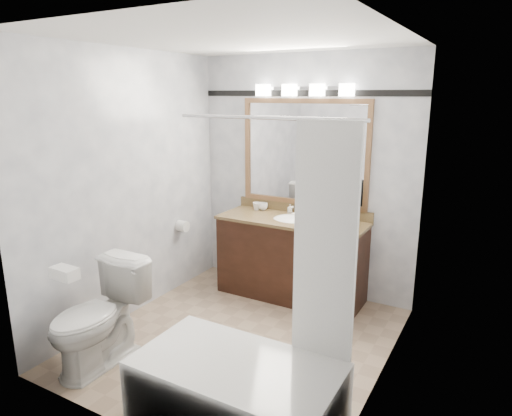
% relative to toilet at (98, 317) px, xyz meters
% --- Properties ---
extents(room, '(2.42, 2.62, 2.52)m').
position_rel_toilet_xyz_m(room, '(0.77, 0.87, 0.84)').
color(room, '#9C836A').
rests_on(room, ground).
extents(vanity, '(1.53, 0.58, 0.97)m').
position_rel_toilet_xyz_m(vanity, '(0.77, 1.89, 0.03)').
color(vanity, black).
rests_on(vanity, ground).
extents(mirror, '(1.40, 0.04, 1.10)m').
position_rel_toilet_xyz_m(mirror, '(0.77, 2.16, 1.09)').
color(mirror, '#8D6340').
rests_on(mirror, room).
extents(vanity_light_bar, '(1.02, 0.14, 0.12)m').
position_rel_toilet_xyz_m(vanity_light_bar, '(0.77, 2.10, 1.72)').
color(vanity_light_bar, silver).
rests_on(vanity_light_bar, room).
extents(accent_stripe, '(2.40, 0.01, 0.06)m').
position_rel_toilet_xyz_m(accent_stripe, '(0.77, 2.17, 1.69)').
color(accent_stripe, black).
rests_on(accent_stripe, room).
extents(bathtub, '(1.30, 0.75, 1.96)m').
position_rel_toilet_xyz_m(bathtub, '(1.32, -0.03, -0.13)').
color(bathtub, white).
rests_on(bathtub, ground).
extents(tp_roll, '(0.11, 0.12, 0.12)m').
position_rel_toilet_xyz_m(tp_roll, '(-0.37, 1.54, 0.29)').
color(tp_roll, white).
rests_on(tp_roll, room).
extents(toilet, '(0.47, 0.81, 0.82)m').
position_rel_toilet_xyz_m(toilet, '(0.00, 0.00, 0.00)').
color(toilet, white).
rests_on(toilet, ground).
extents(tissue_box, '(0.21, 0.12, 0.08)m').
position_rel_toilet_xyz_m(tissue_box, '(0.00, -0.25, 0.45)').
color(tissue_box, white).
rests_on(tissue_box, toilet).
extents(coffee_maker, '(0.19, 0.24, 0.37)m').
position_rel_toilet_xyz_m(coffee_maker, '(1.30, 1.83, 0.63)').
color(coffee_maker, black).
rests_on(coffee_maker, vanity).
extents(cup_left, '(0.12, 0.12, 0.08)m').
position_rel_toilet_xyz_m(cup_left, '(0.33, 2.07, 0.48)').
color(cup_left, white).
rests_on(cup_left, vanity).
extents(cup_right, '(0.10, 0.10, 0.08)m').
position_rel_toilet_xyz_m(cup_right, '(0.27, 2.05, 0.48)').
color(cup_right, white).
rests_on(cup_right, vanity).
extents(soap_bottle_a, '(0.04, 0.04, 0.09)m').
position_rel_toilet_xyz_m(soap_bottle_a, '(0.65, 2.11, 0.49)').
color(soap_bottle_a, white).
rests_on(soap_bottle_a, vanity).
extents(soap_bottle_b, '(0.07, 0.07, 0.07)m').
position_rel_toilet_xyz_m(soap_bottle_b, '(1.02, 2.07, 0.48)').
color(soap_bottle_b, white).
rests_on(soap_bottle_b, vanity).
extents(soap_bar, '(0.11, 0.09, 0.03)m').
position_rel_toilet_xyz_m(soap_bar, '(0.76, 2.01, 0.45)').
color(soap_bar, beige).
rests_on(soap_bar, vanity).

